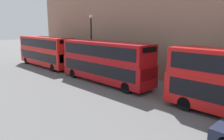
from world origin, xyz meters
name	(u,v)px	position (x,y,z in m)	size (l,w,h in m)	color
bus_second_in_queue	(104,60)	(1.60, 19.23, 2.32)	(2.59, 11.29, 4.20)	#A80F14
bus_third_in_queue	(45,50)	(1.60, 31.94, 2.33)	(2.59, 11.44, 4.22)	red
street_lamp	(91,38)	(3.72, 24.01, 4.30)	(0.44, 0.44, 7.04)	black
pedestrian	(84,63)	(4.40, 26.57, 0.82)	(0.36, 0.36, 1.77)	brown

